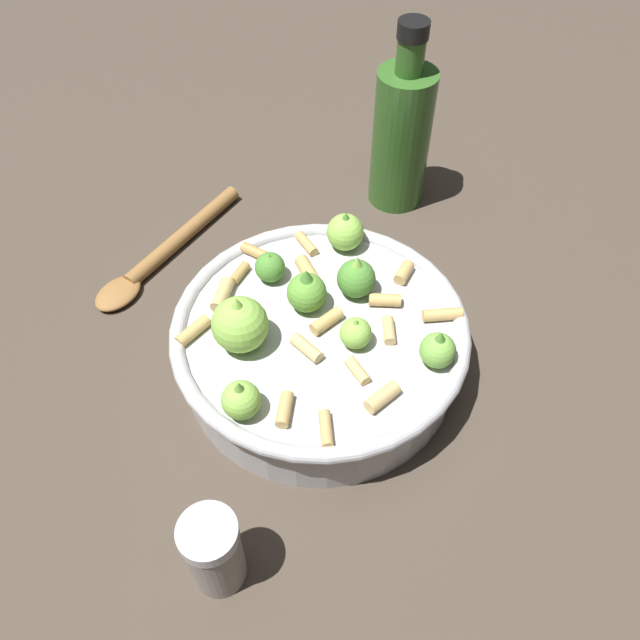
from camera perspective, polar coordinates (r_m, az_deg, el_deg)
ground_plane at (r=0.59m, az=-0.00°, el=-4.01°), size 2.40×2.40×0.00m
cooking_pan at (r=0.56m, az=-0.11°, el=-1.76°), size 0.26×0.26×0.11m
pepper_shaker at (r=0.48m, az=-9.34°, el=-19.55°), size 0.04×0.04×0.08m
olive_oil_bottle at (r=0.71m, az=7.22°, el=15.96°), size 0.06×0.06×0.20m
wooden_spoon at (r=0.70m, az=-13.71°, el=5.71°), size 0.19×0.13×0.02m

